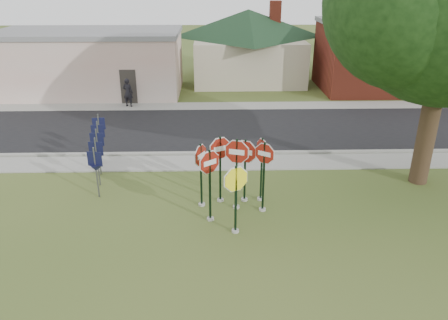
{
  "coord_description": "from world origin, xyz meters",
  "views": [
    {
      "loc": [
        -0.7,
        -12.08,
        7.76
      ],
      "look_at": [
        -0.34,
        2.0,
        1.67
      ],
      "focal_mm": 35.0,
      "sensor_mm": 36.0,
      "label": 1
    }
  ],
  "objects_px": {
    "stop_sign_yellow": "(236,190)",
    "pedestrian": "(128,92)",
    "stop_sign_left": "(210,175)",
    "stop_sign_center": "(237,163)"
  },
  "relations": [
    {
      "from": "stop_sign_yellow",
      "to": "stop_sign_left",
      "type": "bearing_deg",
      "value": 136.32
    },
    {
      "from": "pedestrian",
      "to": "stop_sign_yellow",
      "type": "bearing_deg",
      "value": 129.8
    },
    {
      "from": "stop_sign_center",
      "to": "stop_sign_yellow",
      "type": "distance_m",
      "value": 1.59
    },
    {
      "from": "stop_sign_left",
      "to": "pedestrian",
      "type": "relative_size",
      "value": 1.52
    },
    {
      "from": "stop_sign_yellow",
      "to": "stop_sign_left",
      "type": "height_order",
      "value": "stop_sign_left"
    },
    {
      "from": "stop_sign_yellow",
      "to": "stop_sign_center",
      "type": "bearing_deg",
      "value": 86.04
    },
    {
      "from": "stop_sign_left",
      "to": "pedestrian",
      "type": "bearing_deg",
      "value": 110.62
    },
    {
      "from": "pedestrian",
      "to": "stop_sign_center",
      "type": "bearing_deg",
      "value": 132.63
    },
    {
      "from": "stop_sign_yellow",
      "to": "stop_sign_left",
      "type": "distance_m",
      "value": 1.13
    },
    {
      "from": "stop_sign_yellow",
      "to": "pedestrian",
      "type": "bearing_deg",
      "value": 112.42
    }
  ]
}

